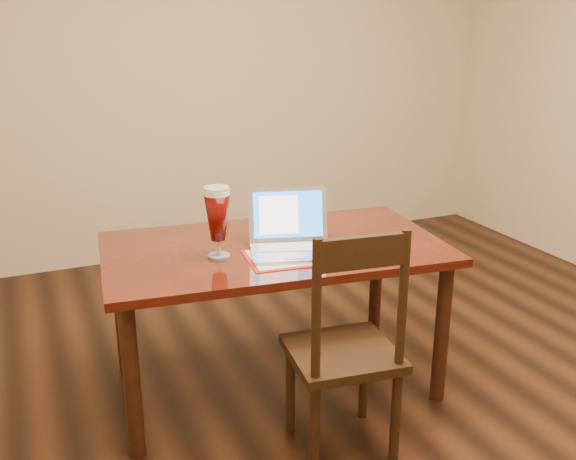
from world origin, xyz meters
name	(u,v)px	position (x,y,z in m)	size (l,w,h in m)	color
ground	(396,417)	(0.00, 0.00, 0.00)	(5.00, 5.00, 0.00)	black
room_shell	(421,6)	(0.00, 0.00, 1.76)	(4.51, 5.01, 2.71)	#CAB587
dining_table	(273,260)	(-0.40, 0.48, 0.65)	(1.63, 1.03, 1.04)	#51150A
dining_chair	(346,350)	(-0.33, -0.11, 0.47)	(0.47, 0.45, 0.99)	black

